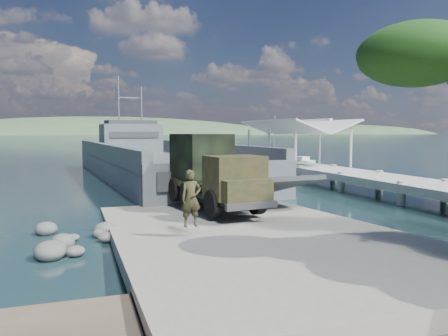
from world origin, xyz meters
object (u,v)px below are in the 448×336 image
Objects in this scene: military_truck at (211,171)px; sailboat_far at (297,162)px; soldier at (191,209)px; sailboat_near at (275,164)px; pier at (301,160)px; landing_craft at (155,168)px.

military_truck is 1.27× the size of sailboat_far.
soldier is at bearing -119.42° from military_truck.
sailboat_far is at bearing 53.36° from soldier.
pier is at bearing -114.16° from sailboat_near.
landing_craft reaches higher than sailboat_near.
pier is 25.49m from soldier.
pier is at bearing -132.00° from sailboat_far.
military_truck is at bearing -140.08° from sailboat_far.
military_truck is (-12.89, -14.48, 0.68)m from pier.
landing_craft is at bearing 159.92° from pier.
military_truck reaches higher than soldier.
sailboat_far is (19.68, 9.77, -0.58)m from landing_craft.
landing_craft is (-12.41, 4.54, -0.68)m from pier.
sailboat_far is (4.24, 2.45, -0.01)m from sailboat_near.
landing_craft reaches higher than military_truck.
landing_craft reaches higher than soldier.
landing_craft is 25.05m from soldier.
sailboat_near is at bearing 56.77° from soldier.
pier is at bearing -24.96° from landing_craft.
pier is 1.15× the size of landing_craft.
sailboat_near is (18.41, 32.18, -1.16)m from soldier.
landing_craft is 4.82× the size of military_truck.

